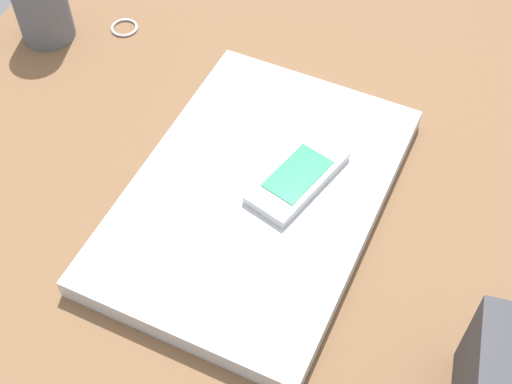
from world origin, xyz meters
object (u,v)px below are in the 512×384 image
at_px(laptop_closed, 256,197).
at_px(cell_phone_on_laptop, 297,177).
at_px(pen_cup, 41,5).
at_px(key_ring, 124,28).

distance_m(laptop_closed, cell_phone_on_laptop, 0.05).
xyz_separation_m(cell_phone_on_laptop, pen_cup, (0.14, 0.37, 0.02)).
xyz_separation_m(laptop_closed, pen_cup, (0.17, 0.34, 0.04)).
relative_size(cell_phone_on_laptop, key_ring, 3.60).
bearing_deg(laptop_closed, pen_cup, 69.54).
relative_size(cell_phone_on_laptop, pen_cup, 1.33).
bearing_deg(pen_cup, cell_phone_on_laptop, -111.00).
xyz_separation_m(laptop_closed, cell_phone_on_laptop, (0.02, -0.04, 0.02)).
distance_m(laptop_closed, key_ring, 0.33).
height_order(cell_phone_on_laptop, pen_cup, pen_cup).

